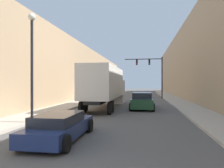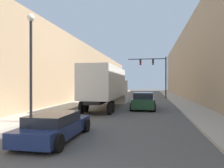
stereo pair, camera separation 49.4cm
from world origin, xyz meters
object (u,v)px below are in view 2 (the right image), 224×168
Objects in this scene: suv_car at (144,101)px; street_lamp at (31,53)px; sedan_car at (55,126)px; traffic_signal_gantry at (157,70)px; semi_truck at (108,86)px.

street_lamp is at bearing -125.03° from suv_car.
street_lamp is at bearing 134.25° from sedan_car.
street_lamp is at bearing -107.84° from traffic_signal_gantry.
semi_truck is 3.91m from suv_car.
street_lamp reaches higher than semi_truck.
traffic_signal_gantry reaches higher than suv_car.
street_lamp is at bearing -105.59° from semi_truck.
sedan_car is 12.42m from suv_car.
street_lamp is (-2.95, 3.03, 3.64)m from sedan_car.
sedan_car is 0.94× the size of suv_car.
traffic_signal_gantry is at bearing 72.16° from street_lamp.
traffic_signal_gantry is (5.16, 14.76, 2.45)m from semi_truck.
sedan_car is 5.58m from street_lamp.
traffic_signal_gantry is at bearing 70.72° from semi_truck.
suv_car is 16.07m from traffic_signal_gantry.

